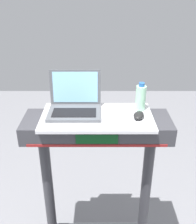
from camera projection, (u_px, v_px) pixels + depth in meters
name	position (u px, v px, depth m)	size (l,w,h in m)	color
desk_board	(98.00, 117.00, 1.60)	(0.67, 0.36, 0.02)	silver
laptop	(76.00, 104.00, 1.63)	(0.32, 0.25, 0.24)	#515459
computer_mouse	(140.00, 115.00, 1.56)	(0.06, 0.10, 0.03)	black
water_bottle	(142.00, 98.00, 1.64)	(0.06, 0.06, 0.18)	#9EDBB2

